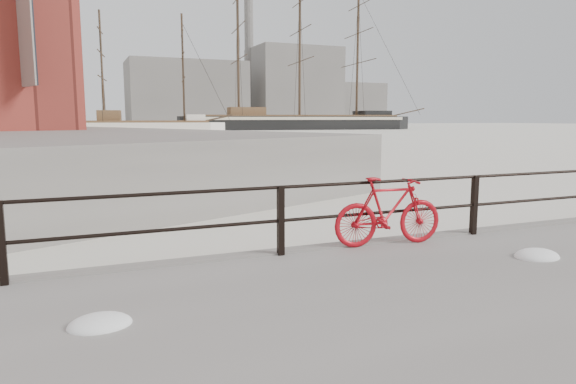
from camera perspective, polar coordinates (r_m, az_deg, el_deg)
name	(u,v)px	position (r m, az deg, el deg)	size (l,w,h in m)	color
bicycle	(389,211)	(8.01, 11.12, -2.10)	(1.77, 0.26, 1.07)	#AD0B15
barque_black	(299,130)	(107.68, 1.29, 6.95)	(56.02, 18.33, 31.98)	black
schooner_mid	(146,134)	(80.53, -15.53, 6.25)	(25.48, 10.78, 18.63)	silver
industrial_west	(186,94)	(149.92, -11.22, 10.58)	(32.00, 18.00, 18.00)	gray
industrial_mid	(294,87)	(165.28, 0.62, 11.54)	(26.00, 20.00, 24.00)	gray
industrial_east	(349,105)	(179.70, 6.84, 9.62)	(20.00, 16.00, 14.00)	gray
smokestack	(249,55)	(166.26, -4.34, 14.96)	(2.80, 2.80, 44.00)	gray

